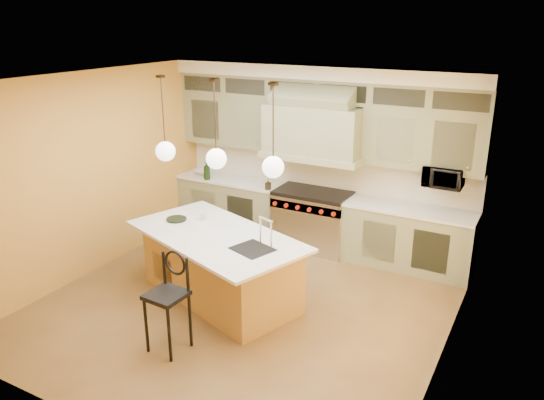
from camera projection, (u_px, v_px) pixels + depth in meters
The scene contains 18 objects.
floor at pixel (244, 305), 6.95m from camera, with size 5.00×5.00×0.00m, color brown.
ceiling at pixel (240, 80), 6.01m from camera, with size 5.00×5.00×0.00m, color white.
wall_back at pixel (323, 156), 8.56m from camera, with size 5.00×5.00×0.00m, color #BF8834.
wall_front at pixel (85, 288), 4.40m from camera, with size 5.00×5.00×0.00m, color #BF8834.
wall_left at pixel (94, 174), 7.61m from camera, with size 5.00×5.00×0.00m, color #BF8834.
wall_right at pixel (453, 240), 5.35m from camera, with size 5.00×5.00×0.00m, color #BF8834.
back_cabinetry at pixel (316, 161), 8.34m from camera, with size 5.00×0.77×2.90m.
range at pixel (313, 219), 8.57m from camera, with size 1.20×0.74×0.96m.
kitchen_island at pixel (220, 265), 7.02m from camera, with size 2.71×2.01×1.35m.
counter_stool at pixel (168, 296), 5.86m from camera, with size 0.43×0.43×1.16m.
microwave at pixel (443, 177), 7.47m from camera, with size 0.54×0.37×0.30m, color black.
oil_bottle_a at pixel (207, 171), 9.05m from camera, with size 0.12×0.12×0.32m, color black.
oil_bottle_b at pixel (268, 184), 8.53m from camera, with size 0.08×0.08×0.17m, color black.
fruit_bowl at pixel (203, 172), 9.39m from camera, with size 0.30×0.30×0.07m, color beige.
cup at pixel (204, 216), 7.34m from camera, with size 0.11×0.11×0.10m, color silver.
pendant_left at pixel (165, 149), 6.91m from camera, with size 0.26×0.26×1.11m.
pendant_center at pixel (216, 156), 6.55m from camera, with size 0.26×0.26×1.11m.
pendant_right at pixel (273, 165), 6.18m from camera, with size 0.26×0.26×1.11m.
Camera 1 is at (3.24, -5.20, 3.58)m, focal length 35.00 mm.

